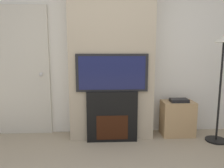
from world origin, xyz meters
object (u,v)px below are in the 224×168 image
Objects in this scene: floor_lamp at (222,69)px; television at (112,73)px; media_stand at (177,118)px; fireplace at (112,116)px.

television is at bearing 176.68° from floor_lamp.
floor_lamp is 2.59× the size of media_stand.
television is 1.33m from media_stand.
floor_lamp is 1.01m from media_stand.
media_stand is (1.08, 0.17, -0.09)m from fireplace.
television is at bearing -170.80° from media_stand.
fireplace is 1.76m from floor_lamp.
television reaches higher than fireplace.
media_stand is (-0.52, 0.27, -0.82)m from floor_lamp.
fireplace is at bearing 176.60° from floor_lamp.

